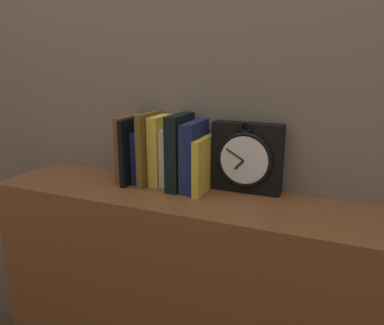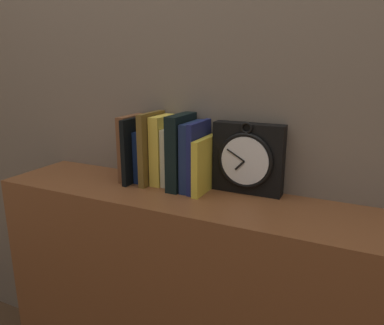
{
  "view_description": "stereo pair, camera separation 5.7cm",
  "coord_description": "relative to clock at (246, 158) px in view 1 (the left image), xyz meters",
  "views": [
    {
      "loc": [
        0.42,
        -1.0,
        1.26
      ],
      "look_at": [
        0.0,
        0.0,
        0.96
      ],
      "focal_mm": 35.0,
      "sensor_mm": 36.0,
      "label": 1
    },
    {
      "loc": [
        0.47,
        -0.97,
        1.26
      ],
      "look_at": [
        0.0,
        0.0,
        0.96
      ],
      "focal_mm": 35.0,
      "sensor_mm": 36.0,
      "label": 2
    }
  ],
  "objects": [
    {
      "name": "book_slot1_black",
      "position": [
        -0.38,
        -0.05,
        -0.0
      ],
      "size": [
        0.02,
        0.16,
        0.22
      ],
      "color": "black",
      "rests_on": "bookshelf"
    },
    {
      "name": "book_slot8_navy",
      "position": [
        -0.15,
        -0.04,
        0.0
      ],
      "size": [
        0.02,
        0.15,
        0.22
      ],
      "color": "navy",
      "rests_on": "bookshelf"
    },
    {
      "name": "book_slot7_navy",
      "position": [
        -0.17,
        -0.04,
        -0.0
      ],
      "size": [
        0.03,
        0.14,
        0.22
      ],
      "color": "navy",
      "rests_on": "bookshelf"
    },
    {
      "name": "book_slot9_yellow",
      "position": [
        -0.12,
        -0.05,
        -0.02
      ],
      "size": [
        0.02,
        0.16,
        0.17
      ],
      "color": "gold",
      "rests_on": "bookshelf"
    },
    {
      "name": "bookshelf",
      "position": [
        -0.14,
        -0.11,
        -0.54
      ],
      "size": [
        1.34,
        0.3,
        0.85
      ],
      "color": "brown",
      "rests_on": "ground_plane"
    },
    {
      "name": "clock",
      "position": [
        0.0,
        0.0,
        0.0
      ],
      "size": [
        0.22,
        0.06,
        0.23
      ],
      "color": "black",
      "rests_on": "bookshelf"
    },
    {
      "name": "book_slot6_black",
      "position": [
        -0.21,
        -0.04,
        0.01
      ],
      "size": [
        0.04,
        0.15,
        0.24
      ],
      "color": "black",
      "rests_on": "bookshelf"
    },
    {
      "name": "book_slot2_navy",
      "position": [
        -0.35,
        -0.03,
        -0.02
      ],
      "size": [
        0.04,
        0.12,
        0.18
      ],
      "color": "navy",
      "rests_on": "bookshelf"
    },
    {
      "name": "book_slot5_cream",
      "position": [
        -0.25,
        -0.03,
        -0.02
      ],
      "size": [
        0.04,
        0.11,
        0.19
      ],
      "color": "beige",
      "rests_on": "bookshelf"
    },
    {
      "name": "book_slot0_brown",
      "position": [
        -0.41,
        -0.04,
        0.0
      ],
      "size": [
        0.03,
        0.14,
        0.22
      ],
      "color": "brown",
      "rests_on": "bookshelf"
    },
    {
      "name": "book_slot4_yellow",
      "position": [
        -0.29,
        -0.03,
        0.0
      ],
      "size": [
        0.04,
        0.12,
        0.23
      ],
      "color": "yellow",
      "rests_on": "bookshelf"
    },
    {
      "name": "wall_back",
      "position": [
        -0.14,
        0.07,
        0.34
      ],
      "size": [
        6.0,
        0.05,
        2.6
      ],
      "color": "#756656",
      "rests_on": "ground_plane"
    },
    {
      "name": "book_slot3_brown",
      "position": [
        -0.32,
        -0.04,
        0.01
      ],
      "size": [
        0.02,
        0.15,
        0.24
      ],
      "color": "brown",
      "rests_on": "bookshelf"
    }
  ]
}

